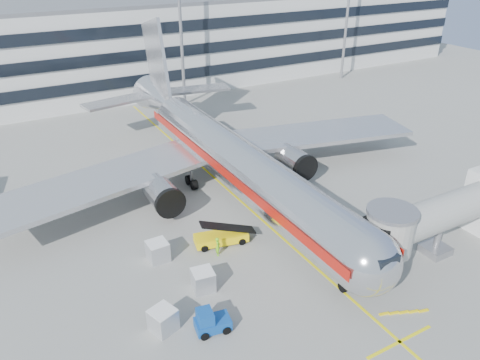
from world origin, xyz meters
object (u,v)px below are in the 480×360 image
cargo_container_right (158,251)px  ramp_worker (218,246)px  main_jet (226,154)px  baggage_tug (210,322)px  cargo_container_front (203,280)px  belt_loader (221,237)px  cargo_container_left (163,320)px

cargo_container_right → ramp_worker: 5.19m
main_jet → cargo_container_right: main_jet is taller
baggage_tug → cargo_container_front: size_ratio=1.44×
baggage_tug → cargo_container_front: 4.52m
cargo_container_front → ramp_worker: bearing=48.7°
main_jet → ramp_worker: (-6.41, -10.60, -3.34)m
belt_loader → baggage_tug: (-5.57, -9.22, 0.12)m
cargo_container_left → cargo_container_right: size_ratio=1.17×
baggage_tug → cargo_container_right: bearing=91.8°
cargo_container_right → belt_loader: bearing=-4.3°
ramp_worker → baggage_tug: bearing=178.5°
main_jet → cargo_container_right: 14.61m
main_jet → belt_loader: (-5.36, -9.15, -3.55)m
main_jet → cargo_container_left: main_jet is taller
belt_loader → cargo_container_right: (-5.88, 0.44, 0.21)m
cargo_container_front → ramp_worker: size_ratio=1.04×
belt_loader → cargo_container_right: belt_loader is taller
baggage_tug → ramp_worker: size_ratio=1.50×
main_jet → cargo_container_front: (-9.49, -14.10, -3.35)m
baggage_tug → cargo_container_left: bearing=148.9°
main_jet → ramp_worker: bearing=-121.2°
main_jet → ramp_worker: size_ratio=28.52×
cargo_container_right → ramp_worker: size_ratio=1.00×
ramp_worker → cargo_container_left: bearing=157.9°
cargo_container_left → cargo_container_right: (2.56, 7.93, 0.02)m
cargo_container_left → belt_loader: bearing=41.6°
cargo_container_right → cargo_container_front: bearing=-71.9°
cargo_container_right → cargo_container_left: bearing=-107.9°
belt_loader → main_jet: bearing=59.6°
main_jet → cargo_container_left: bearing=-129.7°
belt_loader → cargo_container_right: size_ratio=2.90×
cargo_container_front → cargo_container_right: bearing=108.1°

